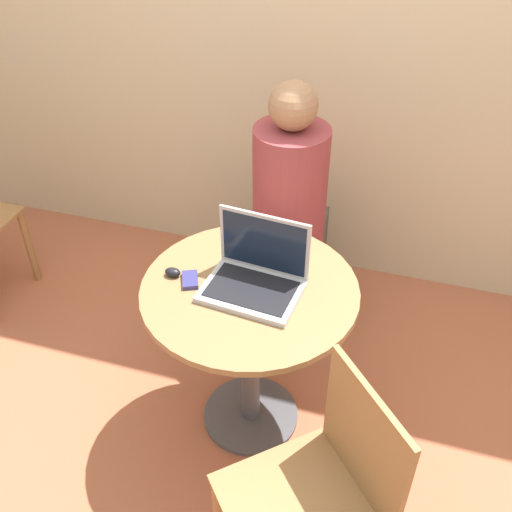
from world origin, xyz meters
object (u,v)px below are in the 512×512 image
object	(u,v)px
laptop	(256,275)
person_seated	(290,227)
cell_phone	(190,280)
chair_empty	(319,498)

from	to	relation	value
laptop	person_seated	world-z (taller)	person_seated
person_seated	cell_phone	bearing A→B (deg)	-105.34
cell_phone	person_seated	distance (m)	0.74
cell_phone	person_seated	size ratio (longest dim) A/B	0.09
laptop	person_seated	distance (m)	0.69
cell_phone	chair_empty	xyz separation A→B (m)	(0.58, -0.50, -0.26)
laptop	cell_phone	size ratio (longest dim) A/B	3.37
chair_empty	cell_phone	bearing A→B (deg)	138.85
laptop	cell_phone	bearing A→B (deg)	-169.58
cell_phone	person_seated	bearing A→B (deg)	74.66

